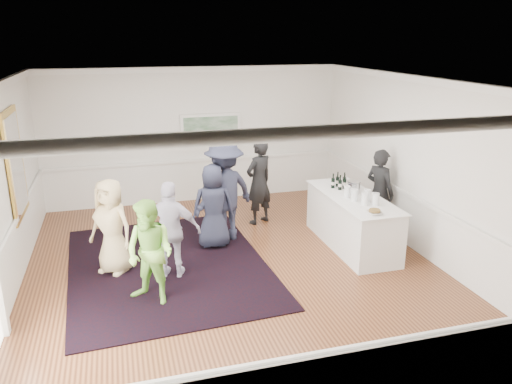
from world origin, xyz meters
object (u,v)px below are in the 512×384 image
object	(u,v)px
guest_tan	(111,227)
nut_bowl	(375,212)
guest_green	(150,253)
guest_dark_b	(259,182)
guest_dark_a	(225,191)
guest_navy	(213,206)
bartender	(380,192)
serving_table	(352,221)
guest_lilac	(171,230)
ice_bucket	(354,188)

from	to	relation	value
guest_tan	nut_bowl	xyz separation A→B (m)	(4.29, -1.07, 0.21)
guest_green	guest_dark_b	world-z (taller)	guest_dark_b
guest_dark_a	guest_dark_b	xyz separation A→B (m)	(0.91, 0.76, -0.09)
guest_green	guest_navy	bearing A→B (deg)	94.69
guest_green	guest_navy	distance (m)	2.23
bartender	guest_green	xyz separation A→B (m)	(-4.63, -1.55, -0.07)
nut_bowl	guest_dark_a	bearing A→B (deg)	138.90
guest_tan	guest_dark_b	bearing A→B (deg)	66.81
guest_navy	nut_bowl	world-z (taller)	guest_navy
serving_table	guest_navy	xyz separation A→B (m)	(-2.54, 0.68, 0.31)
guest_tan	guest_lilac	size ratio (longest dim) A/B	1.00
guest_dark_b	ice_bucket	size ratio (longest dim) A/B	7.05
guest_dark_b	nut_bowl	size ratio (longest dim) A/B	7.17
guest_green	guest_dark_a	world-z (taller)	guest_dark_a
guest_green	guest_dark_b	xyz separation A→B (m)	(2.48, 2.79, 0.11)
bartender	guest_navy	bearing A→B (deg)	63.47
guest_dark_a	guest_tan	bearing A→B (deg)	-5.61
guest_green	ice_bucket	bearing A→B (deg)	58.55
guest_tan	ice_bucket	world-z (taller)	guest_tan
guest_navy	bartender	bearing A→B (deg)	-179.27
guest_tan	ice_bucket	bearing A→B (deg)	40.09
bartender	guest_tan	size ratio (longest dim) A/B	1.07
guest_green	nut_bowl	bearing A→B (deg)	42.60
bartender	guest_dark_a	bearing A→B (deg)	58.94
guest_dark_a	ice_bucket	distance (m)	2.46
guest_navy	guest_green	bearing A→B (deg)	59.44
guest_dark_b	guest_navy	xyz separation A→B (m)	(-1.18, -0.98, -0.11)
serving_table	guest_tan	xyz separation A→B (m)	(-4.39, 0.08, 0.32)
ice_bucket	guest_tan	bearing A→B (deg)	-179.13
guest_lilac	guest_navy	bearing A→B (deg)	-112.68
bartender	guest_dark_b	distance (m)	2.49
serving_table	guest_dark_a	world-z (taller)	guest_dark_a
ice_bucket	nut_bowl	xyz separation A→B (m)	(-0.17, -1.14, -0.08)
guest_green	nut_bowl	size ratio (longest dim) A/B	6.31
guest_lilac	guest_green	bearing A→B (deg)	80.27
serving_table	ice_bucket	bearing A→B (deg)	65.20
nut_bowl	guest_dark_b	bearing A→B (deg)	115.51
guest_green	guest_lilac	bearing A→B (deg)	102.70
guest_tan	guest_lilac	world-z (taller)	guest_lilac
guest_green	guest_lilac	xyz separation A→B (m)	(0.40, 0.76, 0.02)
serving_table	guest_green	size ratio (longest dim) A/B	1.53
guest_lilac	guest_dark_b	distance (m)	2.91
nut_bowl	guest_tan	bearing A→B (deg)	165.98
guest_lilac	guest_dark_a	distance (m)	1.74
guest_lilac	guest_dark_a	xyz separation A→B (m)	(1.17, 1.28, 0.18)
guest_navy	ice_bucket	distance (m)	2.68
nut_bowl	guest_lilac	bearing A→B (deg)	169.53
guest_dark_a	guest_dark_b	bearing A→B (deg)	-166.93
guest_dark_a	nut_bowl	size ratio (longest dim) A/B	7.90
guest_tan	ice_bucket	distance (m)	4.47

